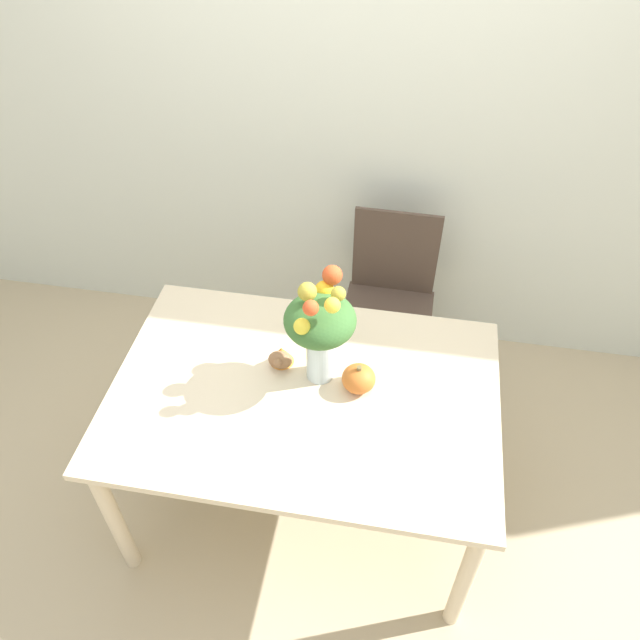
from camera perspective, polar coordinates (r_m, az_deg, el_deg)
The scene contains 7 objects.
ground_plane at distance 2.88m, azimuth -1.22°, elevation -15.71°, with size 12.00×12.00×0.00m, color tan.
wall_back at distance 2.82m, azimuth 3.03°, elevation 20.34°, with size 8.00×0.06×2.70m.
dining_table at distance 2.35m, azimuth -1.46°, elevation -7.90°, with size 1.41×0.95×0.73m.
flower_vase at distance 2.15m, azimuth 0.01°, elevation -0.52°, with size 0.25×0.28×0.44m.
pumpkin at distance 2.26m, azimuth 3.55°, elevation -5.36°, with size 0.12×0.12×0.11m.
turkey_figurine at distance 2.34m, azimuth -3.59°, elevation -3.37°, with size 0.09×0.12×0.07m.
dining_chair_near_window at distance 3.00m, azimuth 6.31°, elevation 1.60°, with size 0.43×0.43×0.90m.
Camera 1 is at (0.31, -1.40, 2.50)m, focal length 35.00 mm.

